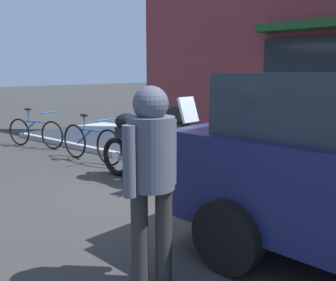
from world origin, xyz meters
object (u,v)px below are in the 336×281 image
object	(u,v)px
pedestrian_walking	(151,163)
sandwich_board_sign	(176,127)
second_bicycle_by_cafe	(35,132)
parked_bicycle	(91,143)
touring_motorcycle	(145,145)

from	to	relation	value
pedestrian_walking	sandwich_board_sign	xyz separation A→B (m)	(-3.15, 4.18, -0.49)
pedestrian_walking	second_bicycle_by_cafe	size ratio (longest dim) A/B	0.99
parked_bicycle	pedestrian_walking	world-z (taller)	pedestrian_walking
parked_bicycle	sandwich_board_sign	world-z (taller)	sandwich_board_sign
second_bicycle_by_cafe	touring_motorcycle	bearing A→B (deg)	-5.49
touring_motorcycle	second_bicycle_by_cafe	world-z (taller)	touring_motorcycle
touring_motorcycle	sandwich_board_sign	xyz separation A→B (m)	(-1.11, 2.12, -0.06)
touring_motorcycle	second_bicycle_by_cafe	xyz separation A→B (m)	(-3.95, 0.38, -0.25)
parked_bicycle	second_bicycle_by_cafe	world-z (taller)	parked_bicycle
touring_motorcycle	parked_bicycle	world-z (taller)	touring_motorcycle
parked_bicycle	sandwich_board_sign	bearing A→B (deg)	68.99
pedestrian_walking	sandwich_board_sign	distance (m)	5.26
sandwich_board_sign	second_bicycle_by_cafe	xyz separation A→B (m)	(-2.85, -1.74, -0.19)
sandwich_board_sign	second_bicycle_by_cafe	bearing A→B (deg)	-148.54
touring_motorcycle	second_bicycle_by_cafe	bearing A→B (deg)	174.51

